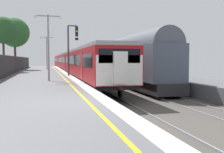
# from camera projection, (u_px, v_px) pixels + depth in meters

# --- Properties ---
(ground) EXTENTS (17.40, 110.00, 1.21)m
(ground) POSITION_uv_depth(u_px,v_px,m) (158.00, 113.00, 10.80)
(ground) COLOR slate
(commuter_train_at_platform) EXTENTS (2.83, 64.58, 3.81)m
(commuter_train_at_platform) POSITION_uv_depth(u_px,v_px,m) (69.00, 62.00, 45.20)
(commuter_train_at_platform) COLOR maroon
(commuter_train_at_platform) RESTS_ON ground
(freight_train_adjacent_track) EXTENTS (2.60, 56.80, 4.83)m
(freight_train_adjacent_track) POSITION_uv_depth(u_px,v_px,m) (94.00, 59.00, 43.88)
(freight_train_adjacent_track) COLOR #232326
(freight_train_adjacent_track) RESTS_ON ground
(signal_gantry) EXTENTS (1.10, 0.24, 5.05)m
(signal_gantry) POSITION_uv_depth(u_px,v_px,m) (71.00, 44.00, 25.78)
(signal_gantry) COLOR #47474C
(signal_gantry) RESTS_ON ground
(platform_lamp_mid) EXTENTS (2.00, 0.20, 5.00)m
(platform_lamp_mid) POSITION_uv_depth(u_px,v_px,m) (48.00, 41.00, 19.52)
(platform_lamp_mid) COLOR #93999E
(platform_lamp_mid) RESTS_ON ground
(platform_lamp_far) EXTENTS (2.00, 0.20, 5.23)m
(platform_lamp_far) POSITION_uv_depth(u_px,v_px,m) (47.00, 50.00, 40.97)
(platform_lamp_far) COLOR #93999E
(platform_lamp_far) RESTS_ON ground
(background_tree_left) EXTENTS (4.65, 4.65, 8.23)m
(background_tree_left) POSITION_uv_depth(u_px,v_px,m) (15.00, 33.00, 41.02)
(background_tree_left) COLOR #473323
(background_tree_left) RESTS_ON ground
(background_tree_centre) EXTENTS (3.57, 3.57, 7.28)m
(background_tree_centre) POSITION_uv_depth(u_px,v_px,m) (3.00, 31.00, 34.12)
(background_tree_centre) COLOR #473323
(background_tree_centre) RESTS_ON ground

